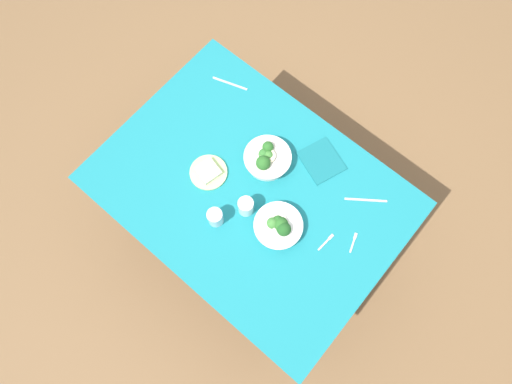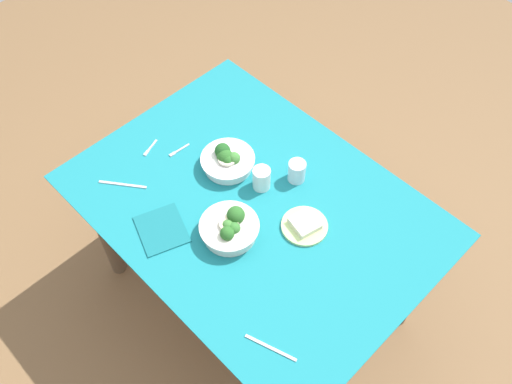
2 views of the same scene
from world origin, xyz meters
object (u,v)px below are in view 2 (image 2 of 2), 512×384
table_knife_left (271,348)px  table_knife_right (123,184)px  bread_side_plate (305,225)px  water_glass_side (297,171)px  broccoli_bowl_far (227,160)px  napkin_folded_upper (162,229)px  water_glass_center (262,178)px  broccoli_bowl_near (230,228)px  fork_by_near_bowl (150,148)px  fork_by_far_bowl (178,151)px

table_knife_left → table_knife_right: 0.87m
bread_side_plate → water_glass_side: size_ratio=1.91×
broccoli_bowl_far → napkin_folded_upper: bearing=-82.4°
broccoli_bowl_far → napkin_folded_upper: broccoli_bowl_far is taller
water_glass_side → water_glass_center: bearing=-119.5°
water_glass_center → table_knife_right: size_ratio=0.50×
broccoli_bowl_near → water_glass_center: size_ratio=2.29×
bread_side_plate → water_glass_center: 0.25m
broccoli_bowl_far → fork_by_near_bowl: 0.34m
fork_by_far_bowl → napkin_folded_upper: size_ratio=0.52×
bread_side_plate → table_knife_right: bread_side_plate is taller
water_glass_side → table_knife_right: water_glass_side is taller
table_knife_left → broccoli_bowl_near: bearing=-44.9°
water_glass_side → table_knife_right: 0.68m
bread_side_plate → table_knife_left: bread_side_plate is taller
broccoli_bowl_near → water_glass_side: (-0.01, 0.36, 0.01)m
bread_side_plate → table_knife_right: size_ratio=0.90×
broccoli_bowl_near → bread_side_plate: (0.17, 0.22, -0.03)m
broccoli_bowl_near → table_knife_left: broccoli_bowl_near is taller
water_glass_center → fork_by_far_bowl: size_ratio=0.98×
broccoli_bowl_near → table_knife_right: (-0.46, -0.15, -0.04)m
bread_side_plate → table_knife_right: 0.73m
water_glass_center → table_knife_right: bearing=-135.1°
fork_by_far_bowl → table_knife_right: 0.27m
water_glass_side → fork_by_near_bowl: water_glass_side is taller
broccoli_bowl_near → fork_by_near_bowl: bearing=175.2°
broccoli_bowl_far → fork_by_near_bowl: bearing=-150.4°
bread_side_plate → table_knife_right: bearing=-150.2°
table_knife_left → bread_side_plate: bearing=-79.0°
water_glass_center → bread_side_plate: bearing=-4.9°
bread_side_plate → fork_by_far_bowl: 0.62m
fork_by_far_bowl → broccoli_bowl_far: bearing=118.7°
napkin_folded_upper → fork_by_far_bowl: bearing=131.0°
water_glass_center → water_glass_side: 0.14m
bread_side_plate → water_glass_side: bearing=140.7°
broccoli_bowl_near → water_glass_side: bearing=91.1°
water_glass_side → fork_by_far_bowl: (-0.44, -0.24, -0.04)m
table_knife_right → fork_by_far_bowl: bearing=-130.9°
table_knife_right → fork_by_near_bowl: bearing=-106.1°
water_glass_center → table_knife_left: 0.66m
broccoli_bowl_near → water_glass_center: bearing=108.0°
water_glass_center → fork_by_near_bowl: bearing=-157.1°
fork_by_near_bowl → napkin_folded_upper: bearing=38.6°
bread_side_plate → water_glass_side: (-0.18, 0.15, 0.03)m
broccoli_bowl_near → bread_side_plate: 0.28m
broccoli_bowl_far → water_glass_center: bearing=9.2°
broccoli_bowl_near → fork_by_far_bowl: size_ratio=2.24×
napkin_folded_upper → table_knife_right: bearing=175.2°
bread_side_plate → water_glass_center: size_ratio=1.82×
fork_by_far_bowl → broccoli_bowl_near: bearing=79.3°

